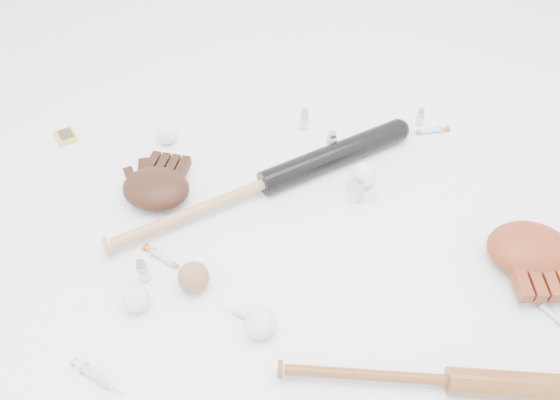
{
  "coord_description": "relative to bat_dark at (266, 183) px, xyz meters",
  "views": [
    {
      "loc": [
        -0.08,
        -0.94,
        1.17
      ],
      "look_at": [
        -0.02,
        0.08,
        0.06
      ],
      "focal_mm": 35.0,
      "sensor_mm": 36.0,
      "label": 1
    }
  ],
  "objects": [
    {
      "name": "bat_dark",
      "position": [
        0.0,
        0.0,
        0.0
      ],
      "size": [
        0.94,
        0.51,
        0.07
      ],
      "primitive_type": null,
      "rotation": [
        0.0,
        0.0,
        0.46
      ],
      "color": "black",
      "rests_on": "ground"
    },
    {
      "name": "bat_wood",
      "position": [
        0.38,
        -0.62,
        -0.01
      ],
      "size": [
        0.8,
        0.16,
        0.06
      ],
      "primitive_type": null,
      "rotation": [
        0.0,
        0.0,
        -0.13
      ],
      "color": "brown",
      "rests_on": "ground"
    },
    {
      "name": "glove_dark",
      "position": [
        -0.32,
        -0.01,
        0.0
      ],
      "size": [
        0.29,
        0.29,
        0.08
      ],
      "primitive_type": null,
      "rotation": [
        0.0,
        0.0,
        -0.27
      ],
      "color": "#341A0E",
      "rests_on": "ground"
    },
    {
      "name": "glove_tan",
      "position": [
        0.67,
        -0.29,
        0.01
      ],
      "size": [
        0.27,
        0.27,
        0.09
      ],
      "primitive_type": null,
      "rotation": [
        0.0,
        0.0,
        3.09
      ],
      "color": "maroon",
      "rests_on": "ground"
    },
    {
      "name": "trading_card",
      "position": [
        -0.64,
        0.28,
        -0.03
      ],
      "size": [
        0.1,
        0.11,
        0.0
      ],
      "primitive_type": "cube",
      "rotation": [
        0.0,
        0.0,
        0.49
      ],
      "color": "gold",
      "rests_on": "ground"
    },
    {
      "name": "pedestal",
      "position": [
        0.28,
        -0.02,
        -0.02
      ],
      "size": [
        0.08,
        0.08,
        0.04
      ],
      "primitive_type": "cube",
      "rotation": [
        0.0,
        0.0,
        0.03
      ],
      "color": "white",
      "rests_on": "ground"
    },
    {
      "name": "baseball_on_pedestal",
      "position": [
        0.28,
        -0.02,
        0.04
      ],
      "size": [
        0.07,
        0.07,
        0.07
      ],
      "primitive_type": "sphere",
      "color": "white",
      "rests_on": "pedestal"
    },
    {
      "name": "baseball_left",
      "position": [
        -0.33,
        -0.37,
        -0.0
      ],
      "size": [
        0.07,
        0.07,
        0.07
      ],
      "primitive_type": "sphere",
      "color": "white",
      "rests_on": "ground"
    },
    {
      "name": "baseball_upper",
      "position": [
        -0.31,
        0.24,
        -0.0
      ],
      "size": [
        0.07,
        0.07,
        0.07
      ],
      "primitive_type": "sphere",
      "color": "white",
      "rests_on": "ground"
    },
    {
      "name": "baseball_mid",
      "position": [
        -0.03,
        -0.46,
        -0.0
      ],
      "size": [
        0.07,
        0.07,
        0.07
      ],
      "primitive_type": "sphere",
      "color": "white",
      "rests_on": "ground"
    },
    {
      "name": "baseball_aged",
      "position": [
        -0.19,
        -0.32,
        0.0
      ],
      "size": [
        0.08,
        0.08,
        0.08
      ],
      "primitive_type": "sphere",
      "color": "#936746",
      "rests_on": "ground"
    },
    {
      "name": "syringe_0",
      "position": [
        -0.4,
        -0.55,
        -0.03
      ],
      "size": [
        0.15,
        0.12,
        0.02
      ],
      "primitive_type": null,
      "rotation": [
        0.0,
        0.0,
        -0.6
      ],
      "color": "#ADBCC6",
      "rests_on": "ground"
    },
    {
      "name": "syringe_1",
      "position": [
        -0.06,
        -0.42,
        -0.03
      ],
      "size": [
        0.15,
        0.09,
        0.02
      ],
      "primitive_type": null,
      "rotation": [
        0.0,
        0.0,
        2.68
      ],
      "color": "#ADBCC6",
      "rests_on": "ground"
    },
    {
      "name": "syringe_2",
      "position": [
        0.37,
        0.23,
        -0.03
      ],
      "size": [
        0.12,
        0.13,
        0.02
      ],
      "primitive_type": null,
      "rotation": [
        0.0,
        0.0,
        0.82
      ],
      "color": "#ADBCC6",
      "rests_on": "ground"
    },
    {
      "name": "syringe_3",
      "position": [
        0.68,
        -0.46,
        -0.03
      ],
      "size": [
        0.09,
        0.13,
        0.02
      ],
      "primitive_type": null,
      "rotation": [
        0.0,
        0.0,
        -1.06
      ],
      "color": "#ADBCC6",
      "rests_on": "ground"
    },
    {
      "name": "syringe_4",
      "position": [
        0.55,
        0.24,
        -0.03
      ],
      "size": [
        0.16,
        0.04,
        0.02
      ],
      "primitive_type": null,
      "rotation": [
        0.0,
        0.0,
        3.26
      ],
      "color": "#ADBCC6",
      "rests_on": "ground"
    },
    {
      "name": "syringe_5",
      "position": [
        -0.28,
        -0.23,
        -0.03
      ],
      "size": [
        0.14,
        0.12,
        0.02
      ],
      "primitive_type": null,
      "rotation": [
        0.0,
        0.0,
        -0.65
      ],
      "color": "#ADBCC6",
      "rests_on": "ground"
    },
    {
      "name": "vial_0",
      "position": [
        0.52,
        0.28,
        -0.01
      ],
      "size": [
        0.02,
        0.02,
        0.06
      ],
      "primitive_type": "cylinder",
      "color": "#ADB8BE",
      "rests_on": "ground"
    },
    {
      "name": "vial_1",
      "position": [
        0.14,
        0.28,
        -0.0
      ],
      "size": [
        0.03,
        0.03,
        0.07
      ],
      "primitive_type": "cylinder",
      "color": "#ADB8BE",
      "rests_on": "ground"
    },
    {
      "name": "vial_2",
      "position": [
        0.21,
        0.16,
        0.0
      ],
      "size": [
        0.03,
        0.03,
        0.08
      ],
      "primitive_type": "cylinder",
      "color": "#ADB8BE",
      "rests_on": "ground"
    },
    {
      "name": "vial_3",
      "position": [
        0.26,
        -0.05,
        0.01
      ],
      "size": [
        0.04,
        0.04,
        0.09
      ],
      "primitive_type": "cylinder",
      "color": "#ADB8BE",
      "rests_on": "ground"
    },
    {
      "name": "vial_4",
      "position": [
        -0.32,
        -0.29,
        -0.0
      ],
      "size": [
        0.03,
        0.03,
        0.07
      ],
      "primitive_type": "cylinder",
      "color": "#ADB8BE",
      "rests_on": "ground"
    }
  ]
}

